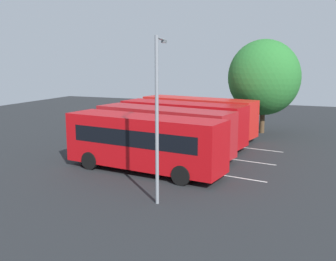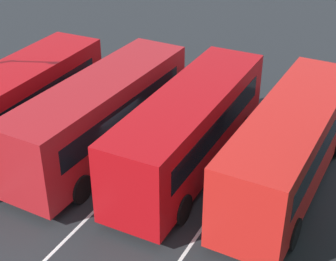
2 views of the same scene
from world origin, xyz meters
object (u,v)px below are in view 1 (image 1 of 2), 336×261
Objects in this scene: bus_center_right at (163,130)px; pedestrian at (125,124)px; bus_far_right at (143,141)px; bus_far_left at (198,116)px; street_lamp at (158,109)px; bus_center_left at (182,122)px; depot_tree at (264,77)px.

bus_center_right reaches higher than pedestrian.
pedestrian is at bearing -48.58° from bus_far_right.
bus_far_left is 5.53× the size of pedestrian.
pedestrian is 16.51m from street_lamp.
depot_tree is at bearing -112.05° from bus_center_left.
bus_far_right is (-0.28, 11.35, 0.00)m from bus_far_left.
bus_center_left is at bearing 99.24° from bus_far_left.
bus_far_right is 11.06m from pedestrian.
bus_far_right is 1.32× the size of street_lamp.
bus_far_left and bus_far_right have the same top height.
depot_tree reaches higher than bus_center_right.
bus_center_right is at bearing 99.84° from bus_far_left.
bus_center_right is 9.11m from street_lamp.
bus_center_left is 5.52× the size of pedestrian.
bus_center_right is (0.08, 7.50, 0.00)m from bus_far_left.
street_lamp is 19.91m from depot_tree.
bus_center_right is 1.21× the size of depot_tree.
depot_tree is (-10.54, -6.33, 3.88)m from pedestrian.
depot_tree is at bearing -98.06° from bus_far_right.
depot_tree is at bearing -127.99° from bus_far_left.
street_lamp is at bearing 111.60° from bus_far_left.
bus_far_left is 6.25m from pedestrian.
bus_center_right is 5.53× the size of pedestrian.
pedestrian is 0.24× the size of street_lamp.
street_lamp is (-3.17, 11.85, 2.55)m from bus_center_left.
pedestrian is at bearing -7.19° from bus_center_left.
bus_far_left is 16.15m from street_lamp.
pedestrian is at bearing -32.14° from bus_center_right.
bus_center_left reaches higher than pedestrian.
depot_tree reaches higher than bus_far_left.
bus_far_left is at bearing 41.58° from depot_tree.
pedestrian is (6.10, -9.20, -0.75)m from bus_far_right.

